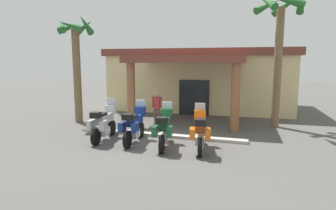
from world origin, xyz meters
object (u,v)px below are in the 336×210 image
Objects in this scene: motorcycle_blue at (134,125)px; pedestrian at (157,106)px; motorcycle_orange at (200,131)px; palm_tree_roadside at (76,51)px; palm_tree_near_portico at (280,31)px; motorcycle_green at (164,129)px; motorcycle_silver at (104,123)px; motel_building at (202,78)px.

motorcycle_blue is 3.47m from pedestrian.
motorcycle_orange is 8.24m from palm_tree_roadside.
palm_tree_near_portico is at bearing 10.98° from palm_tree_roadside.
motorcycle_green is at bearing 81.59° from motorcycle_orange.
pedestrian is 5.05m from palm_tree_roadside.
motorcycle_blue is 1.01× the size of motorcycle_orange.
palm_tree_roadside is at bearing 51.48° from motorcycle_green.
palm_tree_near_portico is (2.80, 4.86, 3.90)m from motorcycle_orange.
motorcycle_orange is (2.66, -0.16, 0.00)m from motorcycle_blue.
motorcycle_silver is at bearing 74.60° from motorcycle_green.
motel_building is 9.86m from motorcycle_blue.
palm_tree_near_portico reaches higher than pedestrian.
motorcycle_orange is (1.33, 0.07, 0.00)m from motorcycle_green.
pedestrian is at bearing -167.74° from palm_tree_near_portico.
motel_building is at bearing -0.92° from motorcycle_orange.
motel_building is at bearing -18.46° from motorcycle_silver.
motorcycle_green is 1.33m from motorcycle_orange.
palm_tree_roadside is at bearing -83.13° from pedestrian.
motorcycle_orange is (1.81, -9.89, -1.34)m from motel_building.
motel_building reaches higher than motorcycle_orange.
motorcycle_blue is 1.33× the size of pedestrian.
palm_tree_near_portico is at bearing -41.24° from motorcycle_orange.
motel_building is at bearing 132.49° from palm_tree_near_portico.
motorcycle_blue is (1.33, 0.02, 0.00)m from motorcycle_silver.
palm_tree_near_portico is at bearing -50.83° from motorcycle_green.
motel_building is 10.08m from motorcycle_silver.
motel_building reaches higher than motorcycle_silver.
palm_tree_near_portico is (5.71, 1.24, 3.64)m from pedestrian.
motel_building is 5.51× the size of motorcycle_silver.
motorcycle_blue is 0.33× the size of palm_tree_near_portico.
palm_tree_roadside is at bearing -129.49° from motel_building.
motorcycle_orange is 6.83m from palm_tree_near_portico.
motorcycle_blue is at bearing -97.29° from motel_building.
palm_tree_roadside is (-5.75, 3.01, 3.03)m from motorcycle_green.
palm_tree_near_portico is (5.45, 4.69, 3.90)m from motorcycle_blue.
motorcycle_orange is 4.65m from pedestrian.
pedestrian is at bearing -102.27° from motel_building.
motorcycle_green is at bearing -27.63° from palm_tree_roadside.
motorcycle_green is 7.52m from palm_tree_near_portico.
palm_tree_roadside is (-7.08, 2.94, 3.03)m from motorcycle_orange.
palm_tree_near_portico is (6.78, 4.72, 3.90)m from motorcycle_silver.
pedestrian is (-2.91, 3.62, 0.26)m from motorcycle_orange.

